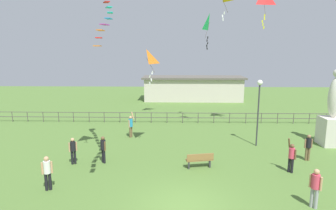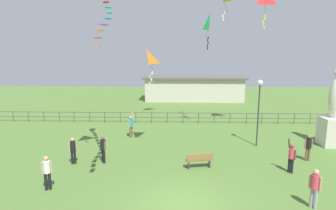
# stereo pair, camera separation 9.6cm
# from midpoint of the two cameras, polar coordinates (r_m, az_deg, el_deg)

# --- Properties ---
(ground_plane) EXTENTS (80.00, 80.00, 0.00)m
(ground_plane) POSITION_cam_midpoint_polar(r_m,az_deg,el_deg) (12.67, 2.87, -19.53)
(ground_plane) COLOR #517533
(statue_monument) EXTENTS (1.47, 1.47, 5.21)m
(statue_monument) POSITION_cam_midpoint_polar(r_m,az_deg,el_deg) (22.34, 29.87, -2.54)
(statue_monument) COLOR beige
(statue_monument) RESTS_ON ground_plane
(lamppost) EXTENTS (0.36, 0.36, 4.51)m
(lamppost) POSITION_cam_midpoint_polar(r_m,az_deg,el_deg) (19.86, 17.55, 1.25)
(lamppost) COLOR #38383D
(lamppost) RESTS_ON ground_plane
(park_bench) EXTENTS (1.55, 0.69, 0.85)m
(park_bench) POSITION_cam_midpoint_polar(r_m,az_deg,el_deg) (16.14, 6.16, -10.81)
(park_bench) COLOR olive
(park_bench) RESTS_ON ground_plane
(person_0) EXTENTS (0.39, 0.47, 1.86)m
(person_0) POSITION_cam_midpoint_polar(r_m,az_deg,el_deg) (16.63, 23.24, -9.29)
(person_0) COLOR black
(person_0) RESTS_ON ground_plane
(person_1) EXTENTS (0.48, 0.29, 1.58)m
(person_1) POSITION_cam_midpoint_polar(r_m,az_deg,el_deg) (18.78, 26.04, -7.31)
(person_1) COLOR brown
(person_1) RESTS_ON ground_plane
(person_2) EXTENTS (0.42, 0.29, 1.56)m
(person_2) POSITION_cam_midpoint_polar(r_m,az_deg,el_deg) (17.28, -18.56, -8.34)
(person_2) COLOR black
(person_2) RESTS_ON ground_plane
(person_3) EXTENTS (0.41, 0.48, 1.91)m
(person_3) POSITION_cam_midpoint_polar(r_m,az_deg,el_deg) (21.49, -7.58, -3.93)
(person_3) COLOR brown
(person_3) RESTS_ON ground_plane
(person_4) EXTENTS (0.47, 0.31, 1.65)m
(person_4) POSITION_cam_midpoint_polar(r_m,az_deg,el_deg) (14.62, -23.12, -11.98)
(person_4) COLOR black
(person_4) RESTS_ON ground_plane
(person_5) EXTENTS (0.38, 0.40, 1.70)m
(person_5) POSITION_cam_midpoint_polar(r_m,az_deg,el_deg) (13.50, 27.11, -14.13)
(person_5) COLOR #99999E
(person_5) RESTS_ON ground_plane
(person_6) EXTENTS (0.36, 0.37, 1.59)m
(person_6) POSITION_cam_midpoint_polar(r_m,az_deg,el_deg) (16.99, -12.96, -8.30)
(person_6) COLOR black
(person_6) RESTS_ON ground_plane
(kite_1) EXTENTS (1.00, 1.23, 2.14)m
(kite_1) POSITION_cam_midpoint_polar(r_m,az_deg,el_deg) (18.11, -4.44, 9.19)
(kite_1) COLOR orange
(kite_5) EXTENTS (0.77, 0.88, 2.89)m
(kite_5) POSITION_cam_midpoint_polar(r_m,az_deg,el_deg) (24.48, 8.14, 15.86)
(kite_5) COLOR #1EB759
(waterfront_railing) EXTENTS (36.04, 0.06, 0.95)m
(waterfront_railing) POSITION_cam_midpoint_polar(r_m,az_deg,el_deg) (25.59, 1.36, -2.22)
(waterfront_railing) COLOR #4C4742
(waterfront_railing) RESTS_ON ground_plane
(pavilion_building) EXTENTS (12.99, 4.14, 3.08)m
(pavilion_building) POSITION_cam_midpoint_polar(r_m,az_deg,el_deg) (37.31, 4.95, 3.35)
(pavilion_building) COLOR beige
(pavilion_building) RESTS_ON ground_plane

